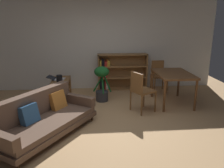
# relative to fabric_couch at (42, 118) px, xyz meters

# --- Properties ---
(ground_plane) EXTENTS (8.16, 8.16, 0.00)m
(ground_plane) POSITION_rel_fabric_couch_xyz_m (1.23, 0.18, -0.32)
(ground_plane) COLOR tan
(back_wall_panel) EXTENTS (6.80, 0.10, 2.70)m
(back_wall_panel) POSITION_rel_fabric_couch_xyz_m (1.23, 2.88, 1.03)
(back_wall_panel) COLOR silver
(back_wall_panel) RESTS_ON ground_plane
(fabric_couch) EXTENTS (1.85, 2.17, 0.75)m
(fabric_couch) POSITION_rel_fabric_couch_xyz_m (0.00, 0.00, 0.00)
(fabric_couch) COLOR #56351E
(fabric_couch) RESTS_ON ground_plane
(media_console) EXTENTS (0.43, 1.17, 0.54)m
(media_console) POSITION_rel_fabric_couch_xyz_m (0.12, 1.74, -0.06)
(media_console) COLOR brown
(media_console) RESTS_ON ground_plane
(open_laptop) EXTENTS (0.48, 0.36, 0.09)m
(open_laptop) POSITION_rel_fabric_couch_xyz_m (0.02, 1.92, 0.24)
(open_laptop) COLOR silver
(open_laptop) RESTS_ON media_console
(desk_speaker) EXTENTS (0.14, 0.14, 0.21)m
(desk_speaker) POSITION_rel_fabric_couch_xyz_m (0.14, 1.53, 0.32)
(desk_speaker) COLOR black
(desk_speaker) RESTS_ON media_console
(potted_floor_plant) EXTENTS (0.47, 0.47, 0.91)m
(potted_floor_plant) POSITION_rel_fabric_couch_xyz_m (1.18, 1.68, 0.19)
(potted_floor_plant) COLOR #333338
(potted_floor_plant) RESTS_ON ground_plane
(dining_table) EXTENTS (0.83, 1.18, 0.79)m
(dining_table) POSITION_rel_fabric_couch_xyz_m (2.92, 1.35, 0.38)
(dining_table) COLOR brown
(dining_table) RESTS_ON ground_plane
(dining_chair_near) EXTENTS (0.59, 0.59, 0.93)m
(dining_chair_near) POSITION_rel_fabric_couch_xyz_m (2.02, 0.87, 0.22)
(dining_chair_near) COLOR brown
(dining_chair_near) RESTS_ON ground_plane
(dining_chair_far) EXTENTS (0.43, 0.43, 0.89)m
(dining_chair_far) POSITION_rel_fabric_couch_xyz_m (2.87, 2.40, 0.19)
(dining_chair_far) COLOR brown
(dining_chair_far) RESTS_ON ground_plane
(bookshelf) EXTENTS (1.46, 0.30, 1.07)m
(bookshelf) POSITION_rel_fabric_couch_xyz_m (1.75, 2.72, 0.21)
(bookshelf) COLOR olive
(bookshelf) RESTS_ON ground_plane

